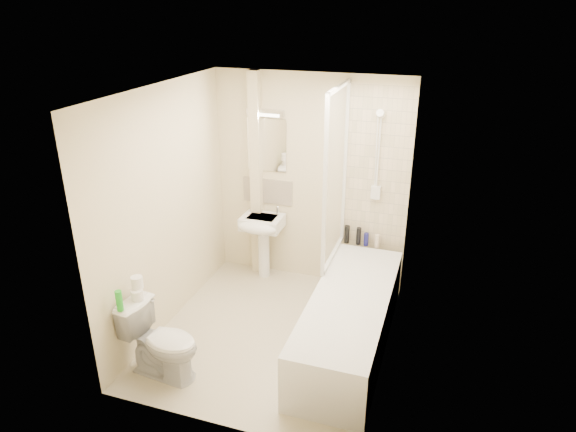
% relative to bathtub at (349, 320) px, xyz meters
% --- Properties ---
extents(floor, '(2.50, 2.50, 0.00)m').
position_rel_bathtub_xyz_m(floor, '(-0.75, -0.06, -0.29)').
color(floor, beige).
rests_on(floor, ground).
extents(wall_back, '(2.20, 0.02, 2.40)m').
position_rel_bathtub_xyz_m(wall_back, '(-0.75, 1.19, 0.91)').
color(wall_back, beige).
rests_on(wall_back, ground).
extents(wall_left, '(0.02, 2.50, 2.40)m').
position_rel_bathtub_xyz_m(wall_left, '(-1.85, -0.06, 0.91)').
color(wall_left, beige).
rests_on(wall_left, ground).
extents(wall_right, '(0.02, 2.50, 2.40)m').
position_rel_bathtub_xyz_m(wall_right, '(0.35, -0.06, 0.91)').
color(wall_right, beige).
rests_on(wall_right, ground).
extents(ceiling, '(2.20, 2.50, 0.02)m').
position_rel_bathtub_xyz_m(ceiling, '(-0.75, -0.06, 2.11)').
color(ceiling, white).
rests_on(ceiling, wall_back).
extents(tile_back, '(0.70, 0.01, 1.75)m').
position_rel_bathtub_xyz_m(tile_back, '(0.00, 1.18, 1.14)').
color(tile_back, beige).
rests_on(tile_back, wall_back).
extents(tile_right, '(0.01, 2.10, 1.75)m').
position_rel_bathtub_xyz_m(tile_right, '(0.34, 0.00, 1.14)').
color(tile_right, beige).
rests_on(tile_right, wall_right).
extents(pipe_boxing, '(0.12, 0.12, 2.40)m').
position_rel_bathtub_xyz_m(pipe_boxing, '(-1.37, 1.13, 0.91)').
color(pipe_boxing, beige).
rests_on(pipe_boxing, ground).
extents(splashback, '(0.60, 0.02, 0.30)m').
position_rel_bathtub_xyz_m(splashback, '(-1.26, 1.18, 0.74)').
color(splashback, beige).
rests_on(splashback, wall_back).
extents(mirror, '(0.46, 0.01, 0.60)m').
position_rel_bathtub_xyz_m(mirror, '(-1.26, 1.18, 1.29)').
color(mirror, white).
rests_on(mirror, wall_back).
extents(strip_light, '(0.42, 0.07, 0.07)m').
position_rel_bathtub_xyz_m(strip_light, '(-1.26, 1.16, 1.66)').
color(strip_light, silver).
rests_on(strip_light, wall_back).
extents(bathtub, '(0.70, 2.10, 0.55)m').
position_rel_bathtub_xyz_m(bathtub, '(0.00, 0.00, 0.00)').
color(bathtub, white).
rests_on(bathtub, ground).
extents(shower_screen, '(0.04, 0.92, 1.80)m').
position_rel_bathtub_xyz_m(shower_screen, '(-0.35, 0.74, 1.16)').
color(shower_screen, white).
rests_on(shower_screen, bathtub).
extents(shower_fixture, '(0.10, 0.16, 0.99)m').
position_rel_bathtub_xyz_m(shower_fixture, '(-0.00, 1.13, 1.26)').
color(shower_fixture, white).
rests_on(shower_fixture, wall_back).
extents(pedestal_sink, '(0.46, 0.45, 0.90)m').
position_rel_bathtub_xyz_m(pedestal_sink, '(-1.26, 0.96, 0.34)').
color(pedestal_sink, white).
rests_on(pedestal_sink, ground).
extents(bottle_black_a, '(0.06, 0.06, 0.21)m').
position_rel_bathtub_xyz_m(bottle_black_a, '(-0.28, 1.10, 0.36)').
color(bottle_black_a, black).
rests_on(bottle_black_a, bathtub).
extents(bottle_white_a, '(0.05, 0.05, 0.13)m').
position_rel_bathtub_xyz_m(bottle_white_a, '(-0.15, 1.10, 0.33)').
color(bottle_white_a, white).
rests_on(bottle_white_a, bathtub).
extents(bottle_black_b, '(0.05, 0.05, 0.20)m').
position_rel_bathtub_xyz_m(bottle_black_b, '(-0.15, 1.10, 0.36)').
color(bottle_black_b, black).
rests_on(bottle_black_b, bathtub).
extents(bottle_blue, '(0.05, 0.05, 0.15)m').
position_rel_bathtub_xyz_m(bottle_blue, '(-0.06, 1.10, 0.34)').
color(bottle_blue, navy).
rests_on(bottle_blue, bathtub).
extents(bottle_cream, '(0.05, 0.05, 0.15)m').
position_rel_bathtub_xyz_m(bottle_cream, '(0.06, 1.10, 0.33)').
color(bottle_cream, beige).
rests_on(bottle_cream, bathtub).
extents(toilet, '(0.53, 0.76, 0.69)m').
position_rel_bathtub_xyz_m(toilet, '(-1.47, -0.91, 0.06)').
color(toilet, white).
rests_on(toilet, ground).
extents(toilet_roll_lower, '(0.11, 0.11, 0.09)m').
position_rel_bathtub_xyz_m(toilet_roll_lower, '(-1.70, -0.86, 0.45)').
color(toilet_roll_lower, white).
rests_on(toilet_roll_lower, toilet).
extents(toilet_roll_upper, '(0.10, 0.10, 0.11)m').
position_rel_bathtub_xyz_m(toilet_roll_upper, '(-1.72, -0.82, 0.55)').
color(toilet_roll_upper, white).
rests_on(toilet_roll_upper, toilet_roll_lower).
extents(green_bottle, '(0.06, 0.06, 0.18)m').
position_rel_bathtub_xyz_m(green_bottle, '(-1.74, -1.05, 0.50)').
color(green_bottle, green).
rests_on(green_bottle, toilet).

